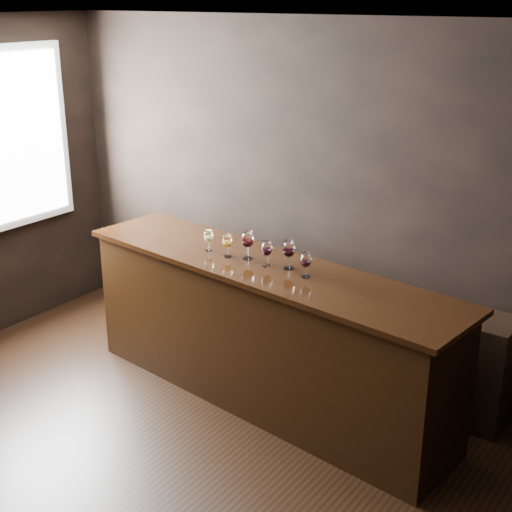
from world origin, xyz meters
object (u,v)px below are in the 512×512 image
Objects in this scene: glass_white at (208,237)px; glass_red_c at (289,250)px; back_bar_shelf at (365,337)px; glass_amber at (227,242)px; glass_red_a at (248,240)px; glass_red_d at (306,261)px; glass_red_b at (267,249)px; bar_counter at (264,336)px.

glass_red_c is (0.70, 0.04, 0.03)m from glass_white.
glass_red_c is (-0.33, -0.61, 0.84)m from back_bar_shelf.
back_bar_shelf is at bearing 32.42° from glass_white.
glass_red_a reaches higher than glass_amber.
glass_red_d reaches higher than back_bar_shelf.
glass_red_d is at bearing -102.15° from back_bar_shelf.
glass_white is 0.70m from glass_red_c.
bar_counter is at bearing 163.47° from glass_red_b.
back_bar_shelf is 1.09m from glass_red_c.
glass_red_d is at bearing -6.38° from glass_red_a.
bar_counter is 0.79m from glass_red_d.
glass_red_c is 0.20m from glass_red_d.
glass_white is 0.79× the size of glass_red_a.
glass_red_a is (-0.17, 0.03, 0.72)m from bar_counter.
glass_white is 0.80× the size of glass_red_c.
bar_counter is 16.16× the size of glass_red_b.
back_bar_shelf is 12.70× the size of glass_red_d.
glass_red_c is (0.50, 0.06, 0.02)m from glass_amber.
glass_red_a is 1.14× the size of glass_red_b.
bar_counter is at bearing -9.77° from glass_red_a.
glass_red_a is (0.15, 0.05, 0.03)m from glass_amber.
glass_amber is 0.69m from glass_red_d.
glass_white is at bearing -174.60° from glass_red_a.
glass_red_b reaches higher than back_bar_shelf.
glass_white is 0.35m from glass_red_a.
glass_red_a is at bearing 169.31° from glass_red_b.
bar_counter is at bearing -168.10° from glass_red_c.
glass_red_c is at bearing 3.40° from glass_white.
glass_amber reaches higher than glass_white.
glass_white is (-0.51, -0.00, 0.69)m from bar_counter.
glass_red_c reaches higher than back_bar_shelf.
glass_amber is (-0.32, -0.02, 0.69)m from bar_counter.
glass_white reaches higher than bar_counter.
glass_white is at bearing 178.19° from glass_red_d.
glass_amber is 0.81× the size of glass_red_a.
bar_counter is 0.86m from glass_white.
glass_amber is at bearing -177.52° from glass_red_b.
glass_white is (-1.03, -0.65, 0.81)m from back_bar_shelf.
glass_red_a is at bearing -178.54° from glass_red_c.
glass_white reaches higher than back_bar_shelf.
glass_amber is at bearing 179.34° from glass_red_d.
glass_red_b is at bearing -163.48° from glass_red_c.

